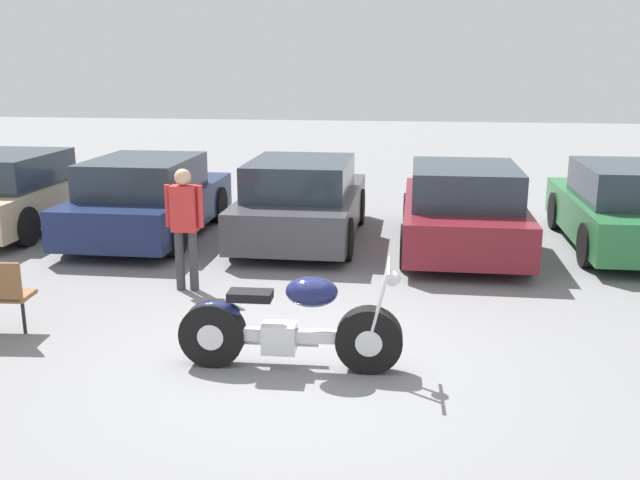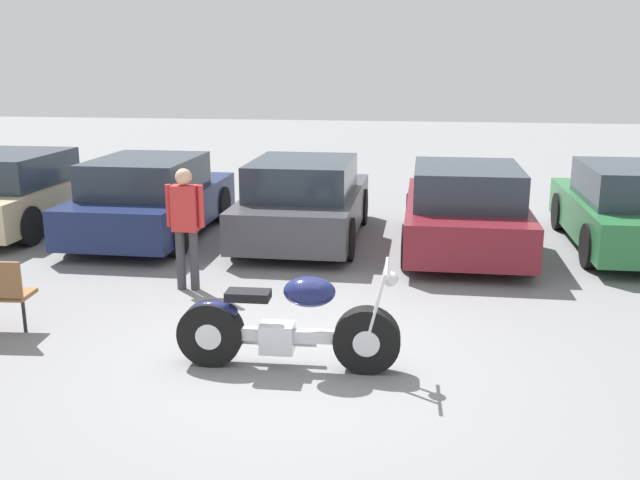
% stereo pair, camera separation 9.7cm
% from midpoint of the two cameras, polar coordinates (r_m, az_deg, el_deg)
% --- Properties ---
extents(ground_plane, '(60.00, 60.00, 0.00)m').
position_cam_midpoint_polar(ground_plane, '(7.52, -2.04, -9.62)').
color(ground_plane, slate).
extents(motorcycle, '(2.26, 0.62, 1.11)m').
position_cam_midpoint_polar(motorcycle, '(7.20, -2.92, -6.92)').
color(motorcycle, black).
rests_on(motorcycle, ground_plane).
extents(parked_car_champagne, '(1.95, 4.10, 1.41)m').
position_cam_midpoint_polar(parked_car_champagne, '(14.27, -23.53, 3.50)').
color(parked_car_champagne, '#C6B284').
rests_on(parked_car_champagne, ground_plane).
extents(parked_car_navy, '(1.95, 4.10, 1.41)m').
position_cam_midpoint_polar(parked_car_navy, '(12.83, -13.77, 3.19)').
color(parked_car_navy, '#19234C').
rests_on(parked_car_navy, ground_plane).
extents(parked_car_dark_grey, '(1.95, 4.10, 1.41)m').
position_cam_midpoint_polar(parked_car_dark_grey, '(12.27, -1.67, 3.10)').
color(parked_car_dark_grey, '#3D3D42').
rests_on(parked_car_dark_grey, ground_plane).
extents(parked_car_maroon, '(1.95, 4.10, 1.41)m').
position_cam_midpoint_polar(parked_car_maroon, '(11.82, 11.11, 2.41)').
color(parked_car_maroon, maroon).
rests_on(parked_car_maroon, ground_plane).
extents(parked_car_green, '(1.95, 4.10, 1.41)m').
position_cam_midpoint_polar(parked_car_green, '(12.70, 23.24, 2.32)').
color(parked_car_green, '#286B38').
rests_on(parked_car_green, ground_plane).
extents(person_standing, '(0.52, 0.22, 1.66)m').
position_cam_midpoint_polar(person_standing, '(9.64, -11.06, 1.64)').
color(person_standing, '#38383D').
rests_on(person_standing, ground_plane).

